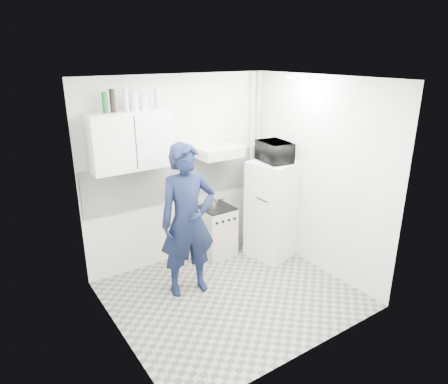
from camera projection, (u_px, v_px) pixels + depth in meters
floor at (231, 294)px, 4.98m from camera, size 2.80×2.80×0.00m
ceiling at (233, 79)px, 4.12m from camera, size 2.80×2.80×0.00m
wall_back at (180, 171)px, 5.53m from camera, size 2.80×0.00×2.80m
wall_left at (112, 225)px, 3.81m from camera, size 0.00×2.60×2.60m
wall_right at (318, 176)px, 5.29m from camera, size 0.00×2.60×2.60m
person at (188, 221)px, 4.78m from camera, size 0.76×0.57×1.90m
stove at (217, 231)px, 5.88m from camera, size 0.45×0.45×0.72m
fridge at (272, 209)px, 5.75m from camera, size 0.71×0.71×1.43m
stove_top at (217, 208)px, 5.75m from camera, size 0.43×0.43×0.03m
saucepan at (212, 204)px, 5.74m from camera, size 0.18×0.18×0.10m
microwave at (275, 152)px, 5.47m from camera, size 0.55×0.41×0.28m
bottle_b at (105, 102)px, 4.52m from camera, size 0.06×0.06×0.24m
bottle_c at (113, 101)px, 4.56m from camera, size 0.06×0.06×0.26m
bottle_d at (126, 99)px, 4.64m from camera, size 0.06×0.06×0.28m
canister_a at (135, 101)px, 4.71m from camera, size 0.09×0.09×0.22m
canister_b at (144, 102)px, 4.78m from camera, size 0.09×0.09×0.18m
bottle_e at (157, 99)px, 4.85m from camera, size 0.06×0.06×0.24m
upper_cabinet at (130, 140)px, 4.81m from camera, size 1.00×0.35×0.70m
range_hood at (217, 151)px, 5.48m from camera, size 0.60×0.50×0.14m
backsplash at (181, 178)px, 5.55m from camera, size 2.74×0.03×0.60m
pipe_a at (257, 159)px, 6.15m from camera, size 0.05×0.05×2.60m
pipe_b at (251, 160)px, 6.09m from camera, size 0.04×0.04×2.60m
ceiling_spot_fixture at (291, 77)px, 4.81m from camera, size 0.10×0.10×0.02m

